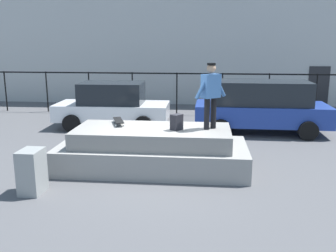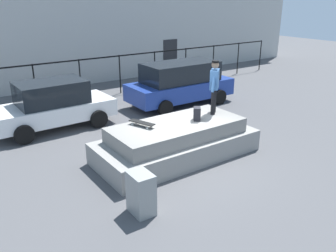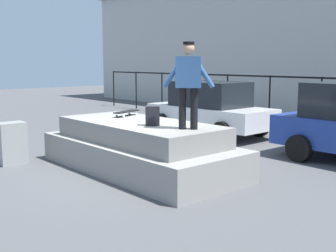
{
  "view_description": "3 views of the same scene",
  "coord_description": "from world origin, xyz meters",
  "px_view_note": "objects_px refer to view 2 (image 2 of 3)",
  "views": [
    {
      "loc": [
        1.25,
        -9.02,
        3.2
      ],
      "look_at": [
        0.24,
        1.08,
        0.89
      ],
      "focal_mm": 39.95,
      "sensor_mm": 36.0,
      "label": 1
    },
    {
      "loc": [
        -5.72,
        -7.5,
        4.48
      ],
      "look_at": [
        0.17,
        0.86,
        0.68
      ],
      "focal_mm": 37.55,
      "sensor_mm": 36.0,
      "label": 2
    },
    {
      "loc": [
        7.15,
        -5.38,
        2.31
      ],
      "look_at": [
        0.13,
        0.75,
        0.91
      ],
      "focal_mm": 45.62,
      "sensor_mm": 36.0,
      "label": 3
    }
  ],
  "objects_px": {
    "car_white_sedan_near": "(53,105)",
    "car_blue_hatchback_mid": "(180,83)",
    "skateboarder": "(214,83)",
    "utility_box": "(141,193)",
    "skateboard": "(142,123)",
    "backpack": "(197,114)"
  },
  "relations": [
    {
      "from": "car_white_sedan_near",
      "to": "car_blue_hatchback_mid",
      "type": "bearing_deg",
      "value": -2.81
    },
    {
      "from": "skateboarder",
      "to": "utility_box",
      "type": "height_order",
      "value": "skateboarder"
    },
    {
      "from": "skateboarder",
      "to": "car_blue_hatchback_mid",
      "type": "bearing_deg",
      "value": 65.84
    },
    {
      "from": "skateboarder",
      "to": "car_white_sedan_near",
      "type": "distance_m",
      "value": 5.8
    },
    {
      "from": "car_blue_hatchback_mid",
      "to": "skateboarder",
      "type": "bearing_deg",
      "value": -114.16
    },
    {
      "from": "skateboarder",
      "to": "skateboard",
      "type": "distance_m",
      "value": 2.56
    },
    {
      "from": "skateboard",
      "to": "car_blue_hatchback_mid",
      "type": "xyz_separation_m",
      "value": [
        4.25,
        3.85,
        -0.19
      ]
    },
    {
      "from": "skateboard",
      "to": "car_blue_hatchback_mid",
      "type": "relative_size",
      "value": 0.18
    },
    {
      "from": "backpack",
      "to": "utility_box",
      "type": "xyz_separation_m",
      "value": [
        -2.97,
        -1.73,
        -0.77
      ]
    },
    {
      "from": "skateboarder",
      "to": "car_white_sedan_near",
      "type": "height_order",
      "value": "skateboarder"
    },
    {
      "from": "car_white_sedan_near",
      "to": "car_blue_hatchback_mid",
      "type": "xyz_separation_m",
      "value": [
        5.45,
        -0.27,
        0.11
      ]
    },
    {
      "from": "skateboarder",
      "to": "car_blue_hatchback_mid",
      "type": "xyz_separation_m",
      "value": [
        1.86,
        4.14,
        -1.03
      ]
    },
    {
      "from": "skateboarder",
      "to": "skateboard",
      "type": "xyz_separation_m",
      "value": [
        -2.4,
        0.29,
        -0.84
      ]
    },
    {
      "from": "skateboard",
      "to": "car_white_sedan_near",
      "type": "relative_size",
      "value": 0.2
    },
    {
      "from": "skateboarder",
      "to": "utility_box",
      "type": "distance_m",
      "value": 4.52
    },
    {
      "from": "skateboarder",
      "to": "car_white_sedan_near",
      "type": "bearing_deg",
      "value": 129.18
    },
    {
      "from": "skateboarder",
      "to": "backpack",
      "type": "height_order",
      "value": "skateboarder"
    },
    {
      "from": "skateboard",
      "to": "backpack",
      "type": "height_order",
      "value": "backpack"
    },
    {
      "from": "skateboarder",
      "to": "backpack",
      "type": "distance_m",
      "value": 1.13
    },
    {
      "from": "skateboarder",
      "to": "utility_box",
      "type": "relative_size",
      "value": 1.7
    },
    {
      "from": "skateboard",
      "to": "utility_box",
      "type": "bearing_deg",
      "value": -121.96
    },
    {
      "from": "skateboard",
      "to": "backpack",
      "type": "relative_size",
      "value": 2.12
    }
  ]
}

